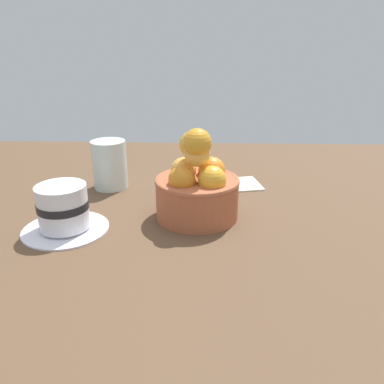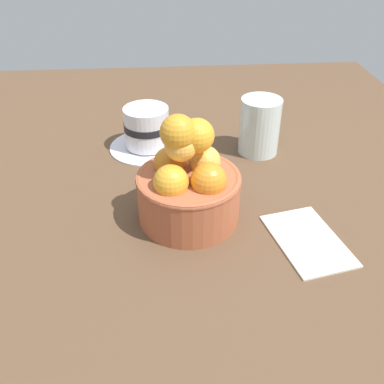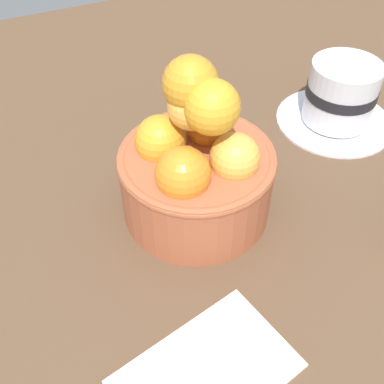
{
  "view_description": "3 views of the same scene",
  "coord_description": "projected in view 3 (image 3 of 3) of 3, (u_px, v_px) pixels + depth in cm",
  "views": [
    {
      "loc": [
        1.27,
        -61.0,
        28.93
      ],
      "look_at": [
        -0.9,
        0.59,
        4.35
      ],
      "focal_mm": 35.92,
      "sensor_mm": 36.0,
      "label": 1
    },
    {
      "loc": [
        49.24,
        -3.47,
        38.32
      ],
      "look_at": [
        1.06,
        0.39,
        5.07
      ],
      "focal_mm": 40.63,
      "sensor_mm": 36.0,
      "label": 2
    },
    {
      "loc": [
        13.65,
        28.26,
        33.92
      ],
      "look_at": [
        0.66,
        0.42,
        2.99
      ],
      "focal_mm": 43.42,
      "sensor_mm": 36.0,
      "label": 3
    }
  ],
  "objects": [
    {
      "name": "ground_plane",
      "position": [
        196.0,
        223.0,
        0.48
      ],
      "size": [
        132.36,
        102.84,
        4.53
      ],
      "primitive_type": "cube",
      "color": "brown"
    },
    {
      "name": "terracotta_bowl",
      "position": [
        196.0,
        166.0,
        0.42
      ],
      "size": [
        14.39,
        14.39,
        15.91
      ],
      "color": "#AD5938",
      "rests_on": "ground_plane"
    },
    {
      "name": "coffee_cup",
      "position": [
        340.0,
        97.0,
        0.54
      ],
      "size": [
        13.85,
        13.85,
        7.72
      ],
      "color": "white",
      "rests_on": "ground_plane"
    },
    {
      "name": "folded_napkin",
      "position": [
        206.0,
        373.0,
        0.34
      ],
      "size": [
        14.38,
        10.73,
        0.6
      ],
      "primitive_type": "cube",
      "rotation": [
        0.0,
        0.0,
        0.21
      ],
      "color": "white",
      "rests_on": "ground_plane"
    }
  ]
}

